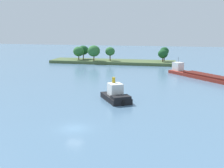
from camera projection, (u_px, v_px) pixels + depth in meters
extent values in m
plane|color=slate|center=(74.00, 128.00, 47.08)|extent=(400.00, 400.00, 0.00)
cube|color=#4C6038|center=(112.00, 62.00, 129.74)|extent=(54.39, 12.49, 1.24)
cylinder|color=#513823|center=(79.00, 58.00, 131.64)|extent=(0.44, 0.44, 1.79)
ellipsoid|color=#2D6B33|center=(79.00, 51.00, 131.09)|extent=(4.79, 4.79, 4.31)
cylinder|color=#513823|center=(83.00, 57.00, 134.88)|extent=(0.44, 0.44, 2.09)
ellipsoid|color=#194C23|center=(83.00, 50.00, 134.31)|extent=(4.70, 4.70, 4.23)
cylinder|color=#513823|center=(94.00, 58.00, 128.37)|extent=(0.44, 0.44, 2.02)
ellipsoid|color=#2D6B33|center=(94.00, 51.00, 127.76)|extent=(5.38, 5.38, 4.85)
cylinder|color=#513823|center=(110.00, 58.00, 128.76)|extent=(0.44, 0.44, 2.32)
ellipsoid|color=#2D6B33|center=(110.00, 51.00, 128.21)|extent=(4.15, 4.15, 3.73)
cylinder|color=#513823|center=(163.00, 60.00, 124.66)|extent=(0.44, 0.44, 1.66)
ellipsoid|color=#194C23|center=(163.00, 54.00, 124.17)|extent=(4.15, 4.15, 3.73)
cylinder|color=#513823|center=(164.00, 58.00, 126.24)|extent=(0.44, 0.44, 2.84)
ellipsoid|color=#194C23|center=(164.00, 51.00, 125.67)|extent=(3.73, 3.73, 3.36)
cube|color=maroon|center=(216.00, 80.00, 87.27)|extent=(28.58, 32.22, 1.00)
cube|color=#4F1812|center=(220.00, 78.00, 85.82)|extent=(20.56, 23.03, 0.50)
cube|color=white|center=(178.00, 66.00, 101.60)|extent=(4.09, 4.15, 2.80)
cylinder|color=#333338|center=(178.00, 60.00, 101.15)|extent=(0.12, 0.12, 1.80)
cube|color=black|center=(116.00, 98.00, 64.54)|extent=(8.36, 9.89, 1.17)
cube|color=black|center=(121.00, 97.00, 61.45)|extent=(4.56, 4.15, 0.60)
cube|color=white|center=(115.00, 89.00, 64.46)|extent=(4.00, 4.13, 2.60)
cylinder|color=gold|center=(114.00, 80.00, 65.06)|extent=(0.70, 0.70, 1.20)
cylinder|color=black|center=(123.00, 103.00, 60.25)|extent=(0.75, 0.62, 0.70)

